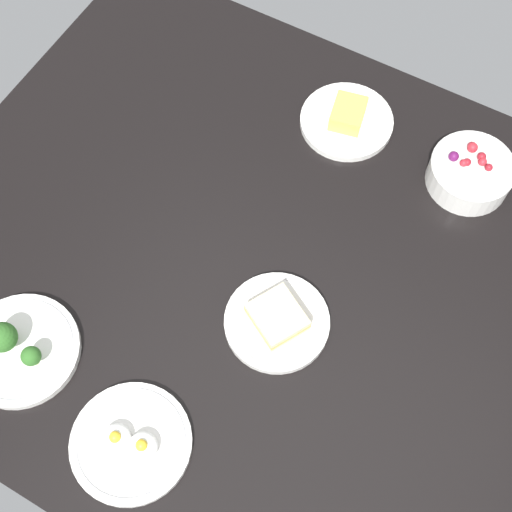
{
  "coord_description": "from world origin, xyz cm",
  "views": [
    {
      "loc": [
        27.03,
        -48.35,
        118.34
      ],
      "look_at": [
        0.0,
        0.0,
        6.0
      ],
      "focal_mm": 49.53,
      "sensor_mm": 36.0,
      "label": 1
    }
  ],
  "objects_px": {
    "plate_eggs": "(131,443)",
    "bowl_berries": "(470,172)",
    "plate_cheese": "(347,119)",
    "plate_sandwich": "(277,321)",
    "plate_broccoli": "(18,348)"
  },
  "relations": [
    {
      "from": "bowl_berries",
      "to": "plate_broccoli",
      "type": "relative_size",
      "value": 0.79
    },
    {
      "from": "plate_cheese",
      "to": "plate_sandwich",
      "type": "bearing_deg",
      "value": -79.49
    },
    {
      "from": "bowl_berries",
      "to": "plate_broccoli",
      "type": "xyz_separation_m",
      "value": [
        -0.53,
        -0.69,
        -0.01
      ]
    },
    {
      "from": "plate_sandwich",
      "to": "bowl_berries",
      "type": "height_order",
      "value": "bowl_berries"
    },
    {
      "from": "plate_eggs",
      "to": "bowl_berries",
      "type": "relative_size",
      "value": 1.24
    },
    {
      "from": "plate_sandwich",
      "to": "plate_broccoli",
      "type": "xyz_separation_m",
      "value": [
        -0.35,
        -0.26,
        0.0
      ]
    },
    {
      "from": "plate_eggs",
      "to": "plate_broccoli",
      "type": "xyz_separation_m",
      "value": [
        -0.25,
        0.04,
        0.01
      ]
    },
    {
      "from": "plate_eggs",
      "to": "bowl_berries",
      "type": "xyz_separation_m",
      "value": [
        0.28,
        0.72,
        0.02
      ]
    },
    {
      "from": "plate_sandwich",
      "to": "plate_broccoli",
      "type": "height_order",
      "value": "plate_broccoli"
    },
    {
      "from": "plate_eggs",
      "to": "plate_broccoli",
      "type": "relative_size",
      "value": 0.97
    },
    {
      "from": "plate_eggs",
      "to": "plate_broccoli",
      "type": "bearing_deg",
      "value": 171.4
    },
    {
      "from": "plate_cheese",
      "to": "plate_broccoli",
      "type": "relative_size",
      "value": 0.92
    },
    {
      "from": "plate_eggs",
      "to": "plate_sandwich",
      "type": "relative_size",
      "value": 1.07
    },
    {
      "from": "plate_sandwich",
      "to": "plate_cheese",
      "type": "distance_m",
      "value": 0.45
    },
    {
      "from": "plate_cheese",
      "to": "bowl_berries",
      "type": "height_order",
      "value": "bowl_berries"
    }
  ]
}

